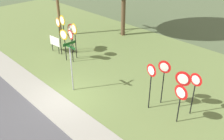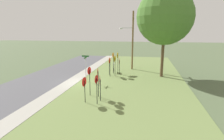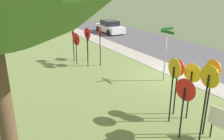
{
  "view_description": "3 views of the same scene",
  "coord_description": "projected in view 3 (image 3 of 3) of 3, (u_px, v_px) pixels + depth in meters",
  "views": [
    {
      "loc": [
        10.11,
        -6.11,
        8.2
      ],
      "look_at": [
        0.95,
        2.78,
        1.14
      ],
      "focal_mm": 39.99,
      "sensor_mm": 36.0,
      "label": 1
    },
    {
      "loc": [
        18.64,
        7.6,
        5.75
      ],
      "look_at": [
        -0.73,
        3.79,
        1.45
      ],
      "focal_mm": 28.93,
      "sensor_mm": 36.0,
      "label": 2
    },
    {
      "loc": [
        -9.52,
        9.8,
        5.23
      ],
      "look_at": [
        0.32,
        3.88,
        1.03
      ],
      "focal_mm": 37.96,
      "sensor_mm": 36.0,
      "label": 3
    }
  ],
  "objects": [
    {
      "name": "sidewalk_strip",
      "position": [
        180.0,
        73.0,
        14.58
      ],
      "size": [
        44.0,
        1.6,
        0.06
      ],
      "primitive_type": "cube",
      "color": "#99968C",
      "rests_on": "ground_plane"
    },
    {
      "name": "stop_sign_near_left",
      "position": [
        174.0,
        76.0,
        8.85
      ],
      "size": [
        0.76,
        0.15,
        2.63
      ],
      "rotation": [
        0.0,
        0.0,
        -0.17
      ],
      "color": "black",
      "rests_on": "grass_median"
    },
    {
      "name": "grass_median",
      "position": [
        77.0,
        100.0,
        11.29
      ],
      "size": [
        44.0,
        12.0,
        0.04
      ],
      "primitive_type": "cube",
      "color": "olive",
      "rests_on": "ground_plane"
    },
    {
      "name": "stop_sign_center_tall",
      "position": [
        208.0,
        88.0,
        7.47
      ],
      "size": [
        0.74,
        0.11,
        2.85
      ],
      "rotation": [
        0.0,
        0.0,
        -0.08
      ],
      "color": "black",
      "rests_on": "grass_median"
    },
    {
      "name": "ground_plane",
      "position": [
        170.0,
        76.0,
        14.2
      ],
      "size": [
        160.0,
        160.0,
        0.0
      ],
      "primitive_type": "plane",
      "color": "#4C5B3D"
    },
    {
      "name": "yield_sign_center",
      "position": [
        100.0,
        37.0,
        15.34
      ],
      "size": [
        0.67,
        0.16,
        2.62
      ],
      "rotation": [
        0.0,
        0.0,
        -0.2
      ],
      "color": "black",
      "rests_on": "grass_median"
    },
    {
      "name": "yield_sign_near_right",
      "position": [
        73.0,
        37.0,
        16.28
      ],
      "size": [
        0.67,
        0.13,
        2.37
      ],
      "rotation": [
        0.0,
        0.0,
        -0.14
      ],
      "color": "black",
      "rests_on": "grass_median"
    },
    {
      "name": "yield_sign_far_right",
      "position": [
        88.0,
        38.0,
        16.75
      ],
      "size": [
        0.76,
        0.14,
        2.12
      ],
      "rotation": [
        0.0,
        0.0,
        -0.15
      ],
      "color": "black",
      "rests_on": "grass_median"
    },
    {
      "name": "parked_sedan_distant",
      "position": [
        110.0,
        27.0,
        26.72
      ],
      "size": [
        4.22,
        2.01,
        1.39
      ],
      "rotation": [
        0.0,
        0.0,
        -0.04
      ],
      "color": "silver",
      "rests_on": "road_asphalt"
    },
    {
      "name": "stop_sign_far_center",
      "position": [
        184.0,
        96.0,
        7.95
      ],
      "size": [
        0.78,
        0.13,
        2.26
      ],
      "rotation": [
        0.0,
        0.0,
        0.12
      ],
      "color": "black",
      "rests_on": "grass_median"
    },
    {
      "name": "stop_sign_near_right",
      "position": [
        178.0,
        76.0,
        9.48
      ],
      "size": [
        0.65,
        0.11,
        2.39
      ],
      "rotation": [
        0.0,
        0.0,
        -0.08
      ],
      "color": "black",
      "rests_on": "grass_median"
    },
    {
      "name": "yield_sign_near_left",
      "position": [
        76.0,
        41.0,
        15.72
      ],
      "size": [
        0.82,
        0.19,
        2.15
      ],
      "rotation": [
        0.0,
        0.0,
        0.2
      ],
      "color": "black",
      "rests_on": "grass_median"
    },
    {
      "name": "yield_sign_far_left",
      "position": [
        87.0,
        38.0,
        15.09
      ],
      "size": [
        0.69,
        0.15,
        2.57
      ],
      "rotation": [
        0.0,
        0.0,
        0.18
      ],
      "color": "black",
      "rests_on": "grass_median"
    },
    {
      "name": "notice_board",
      "position": [
        224.0,
        122.0,
        7.93
      ],
      "size": [
        1.1,
        0.14,
        1.25
      ],
      "rotation": [
        0.0,
        0.0,
        0.1
      ],
      "color": "black",
      "rests_on": "grass_median"
    },
    {
      "name": "street_name_post",
      "position": [
        166.0,
        50.0,
        12.9
      ],
      "size": [
        0.96,
        0.82,
        3.03
      ],
      "rotation": [
        0.0,
        0.0,
        0.02
      ],
      "color": "#9EA0A8",
      "rests_on": "grass_median"
    },
    {
      "name": "stop_sign_far_right",
      "position": [
        211.0,
        83.0,
        8.01
      ],
      "size": [
        0.64,
        0.13,
        2.85
      ],
      "rotation": [
        0.0,
        0.0,
        -0.14
      ],
      "color": "black",
      "rests_on": "grass_median"
    },
    {
      "name": "stop_sign_far_left",
      "position": [
        191.0,
        79.0,
        9.16
      ],
      "size": [
        0.75,
        0.13,
        2.35
      ],
      "rotation": [
        0.0,
        0.0,
        0.14
      ],
      "color": "black",
      "rests_on": "grass_median"
    },
    {
      "name": "road_asphalt",
      "position": [
        221.0,
        63.0,
        16.52
      ],
      "size": [
        44.0,
        6.4,
        0.01
      ],
      "primitive_type": "cube",
      "color": "#4C4C51",
      "rests_on": "ground_plane"
    }
  ]
}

